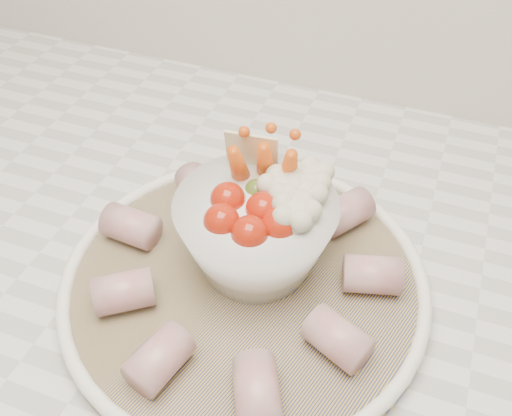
% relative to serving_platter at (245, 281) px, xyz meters
% --- Properties ---
extents(serving_platter, '(0.40, 0.40, 0.02)m').
position_rel_serving_platter_xyz_m(serving_platter, '(0.00, 0.00, 0.00)').
color(serving_platter, navy).
rests_on(serving_platter, kitchen_counter).
extents(veggie_bowl, '(0.14, 0.14, 0.12)m').
position_rel_serving_platter_xyz_m(veggie_bowl, '(0.00, 0.02, 0.05)').
color(veggie_bowl, white).
rests_on(veggie_bowl, serving_platter).
extents(cured_meat_rolls, '(0.27, 0.26, 0.03)m').
position_rel_serving_platter_xyz_m(cured_meat_rolls, '(-0.00, 0.00, 0.02)').
color(cured_meat_rolls, '#A44B57').
rests_on(cured_meat_rolls, serving_platter).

